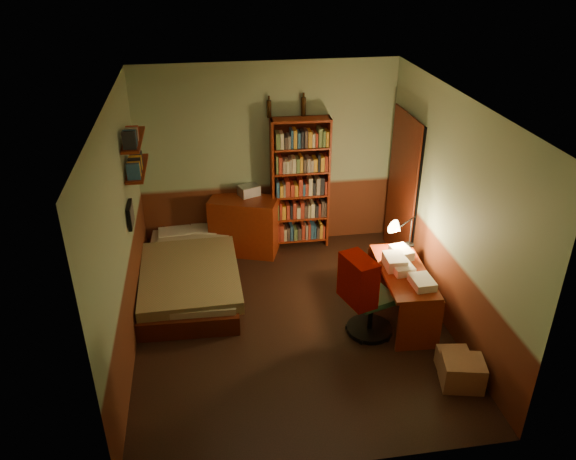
{
  "coord_description": "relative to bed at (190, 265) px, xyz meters",
  "views": [
    {
      "loc": [
        -0.86,
        -5.18,
        4.02
      ],
      "look_at": [
        0.0,
        0.25,
        1.1
      ],
      "focal_mm": 35.0,
      "sensor_mm": 36.0,
      "label": 1
    }
  ],
  "objects": [
    {
      "name": "bookshelf",
      "position": [
        1.57,
        0.88,
        0.62
      ],
      "size": [
        0.81,
        0.27,
        1.88
      ],
      "primitive_type": "cube",
      "rotation": [
        0.0,
        0.0,
        -0.03
      ],
      "color": "maroon",
      "rests_on": "ground"
    },
    {
      "name": "desk_lamp",
      "position": [
        2.67,
        -0.51,
        0.67
      ],
      "size": [
        0.26,
        0.26,
        0.67
      ],
      "primitive_type": "cone",
      "rotation": [
        0.0,
        0.0,
        -0.41
      ],
      "color": "black",
      "rests_on": "desk"
    },
    {
      "name": "doorway",
      "position": [
        2.86,
        0.33,
        0.69
      ],
      "size": [
        0.06,
        0.9,
        2.0
      ],
      "primitive_type": "cube",
      "color": "black",
      "rests_on": "ground"
    },
    {
      "name": "cardboard_box_a",
      "position": [
        2.66,
        -2.22,
        -0.16
      ],
      "size": [
        0.46,
        0.4,
        0.3
      ],
      "primitive_type": "cube",
      "rotation": [
        0.0,
        0.0,
        -0.22
      ],
      "color": "#9D724F",
      "rests_on": "ground"
    },
    {
      "name": "door_trim",
      "position": [
        2.83,
        0.33,
        0.69
      ],
      "size": [
        0.02,
        0.98,
        2.08
      ],
      "primitive_type": "cube",
      "color": "#401409",
      "rests_on": "ground"
    },
    {
      "name": "floor",
      "position": [
        1.14,
        -0.97,
        -0.32
      ],
      "size": [
        3.5,
        4.0,
        0.02
      ],
      "primitive_type": "cube",
      "color": "black",
      "rests_on": "ground"
    },
    {
      "name": "desk",
      "position": [
        2.42,
        -1.05,
        0.01
      ],
      "size": [
        0.57,
        1.25,
        0.65
      ],
      "primitive_type": "cube",
      "rotation": [
        0.0,
        0.0,
        -0.06
      ],
      "color": "maroon",
      "rests_on": "ground"
    },
    {
      "name": "wall_shelf_lower",
      "position": [
        -0.5,
        0.13,
        1.29
      ],
      "size": [
        0.2,
        0.9,
        0.03
      ],
      "primitive_type": "cube",
      "color": "maroon",
      "rests_on": "wall_left"
    },
    {
      "name": "dresser",
      "position": [
        0.76,
        0.79,
        0.09
      ],
      "size": [
        1.01,
        0.73,
        0.81
      ],
      "primitive_type": "cube",
      "rotation": [
        0.0,
        0.0,
        -0.33
      ],
      "color": "maroon",
      "rests_on": "ground"
    },
    {
      "name": "wall_right",
      "position": [
        2.9,
        -0.97,
        0.99
      ],
      "size": [
        0.02,
        4.0,
        2.6
      ],
      "primitive_type": "cube",
      "color": "gray",
      "rests_on": "ground"
    },
    {
      "name": "bed",
      "position": [
        0.0,
        0.0,
        0.0
      ],
      "size": [
        1.2,
        2.15,
        0.63
      ],
      "primitive_type": "cube",
      "rotation": [
        0.0,
        0.0,
        -0.03
      ],
      "color": "olive",
      "rests_on": "ground"
    },
    {
      "name": "wall_back",
      "position": [
        1.14,
        1.04,
        0.99
      ],
      "size": [
        3.5,
        0.02,
        2.6
      ],
      "primitive_type": "cube",
      "color": "gray",
      "rests_on": "ground"
    },
    {
      "name": "bottle_left",
      "position": [
        1.16,
        0.99,
        1.68
      ],
      "size": [
        0.08,
        0.08,
        0.22
      ],
      "primitive_type": "cylinder",
      "rotation": [
        0.0,
        0.0,
        -0.43
      ],
      "color": "black",
      "rests_on": "bookshelf"
    },
    {
      "name": "wall_shelf_upper",
      "position": [
        -0.5,
        0.13,
        1.64
      ],
      "size": [
        0.2,
        0.9,
        0.03
      ],
      "primitive_type": "cube",
      "color": "maroon",
      "rests_on": "wall_left"
    },
    {
      "name": "bottle_right",
      "position": [
        1.62,
        0.99,
        1.69
      ],
      "size": [
        0.09,
        0.09,
        0.25
      ],
      "primitive_type": "cylinder",
      "rotation": [
        0.0,
        0.0,
        0.41
      ],
      "color": "black",
      "rests_on": "bookshelf"
    },
    {
      "name": "office_chair",
      "position": [
        2.0,
        -1.25,
        0.17
      ],
      "size": [
        0.59,
        0.55,
        0.97
      ],
      "primitive_type": "cube",
      "rotation": [
        0.0,
        0.0,
        0.31
      ],
      "color": "#326543",
      "rests_on": "ground"
    },
    {
      "name": "red_jacket",
      "position": [
        1.91,
        -1.04,
        0.92
      ],
      "size": [
        0.3,
        0.48,
        0.53
      ],
      "primitive_type": "cube",
      "rotation": [
        0.0,
        0.0,
        0.13
      ],
      "color": "#8F0900",
      "rests_on": "office_chair"
    },
    {
      "name": "wall_left",
      "position": [
        -0.62,
        -0.97,
        0.99
      ],
      "size": [
        0.02,
        4.0,
        2.6
      ],
      "primitive_type": "cube",
      "color": "gray",
      "rests_on": "ground"
    },
    {
      "name": "paper_stack",
      "position": [
        2.48,
        -0.75,
        0.39
      ],
      "size": [
        0.25,
        0.31,
        0.11
      ],
      "primitive_type": "cube",
      "rotation": [
        0.0,
        0.0,
        0.19
      ],
      "color": "silver",
      "rests_on": "desk"
    },
    {
      "name": "ceiling",
      "position": [
        1.14,
        -0.97,
        2.3
      ],
      "size": [
        3.5,
        4.0,
        0.02
      ],
      "primitive_type": "cube",
      "color": "silver",
      "rests_on": "wall_back"
    },
    {
      "name": "mini_stereo",
      "position": [
        0.86,
        0.92,
        0.57
      ],
      "size": [
        0.32,
        0.29,
        0.14
      ],
      "primitive_type": "cube",
      "rotation": [
        0.0,
        0.0,
        0.39
      ],
      "color": "#B2B2B7",
      "rests_on": "dresser"
    },
    {
      "name": "wall_front",
      "position": [
        1.14,
        -2.98,
        0.99
      ],
      "size": [
        3.5,
        0.02,
        2.6
      ],
      "primitive_type": "cube",
      "color": "gray",
      "rests_on": "ground"
    },
    {
      "name": "framed_picture",
      "position": [
        -0.58,
        -0.37,
        0.94
      ],
      "size": [
        0.04,
        0.32,
        0.26
      ],
      "primitive_type": "cube",
      "color": "black",
      "rests_on": "wall_left"
    },
    {
      "name": "cardboard_box_b",
      "position": [
        2.67,
        -1.99,
        -0.2
      ],
      "size": [
        0.35,
        0.3,
        0.22
      ],
      "primitive_type": "cube",
      "rotation": [
        0.0,
        0.0,
        -0.14
      ],
      "color": "#9D724F",
      "rests_on": "ground"
    }
  ]
}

